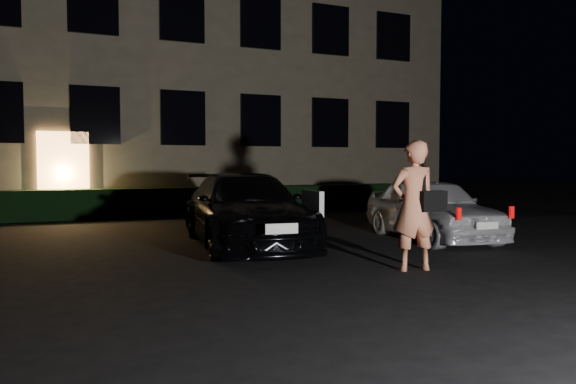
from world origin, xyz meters
name	(u,v)px	position (x,y,z in m)	size (l,w,h in m)	color
ground	(372,280)	(0.00, 0.00, 0.00)	(80.00, 80.00, 0.00)	black
building	(157,46)	(0.00, 14.99, 6.00)	(20.00, 8.11, 12.00)	#675E4A
hedge	(187,201)	(0.00, 10.50, 0.42)	(15.00, 0.70, 0.85)	black
sedan	(246,210)	(-0.49, 3.76, 0.70)	(2.54, 5.05, 1.40)	black
hatch	(432,208)	(3.35, 3.00, 0.65)	(2.05, 4.00, 1.31)	silver
man	(414,205)	(0.96, 0.38, 0.97)	(0.81, 0.55, 1.94)	#DD7E58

